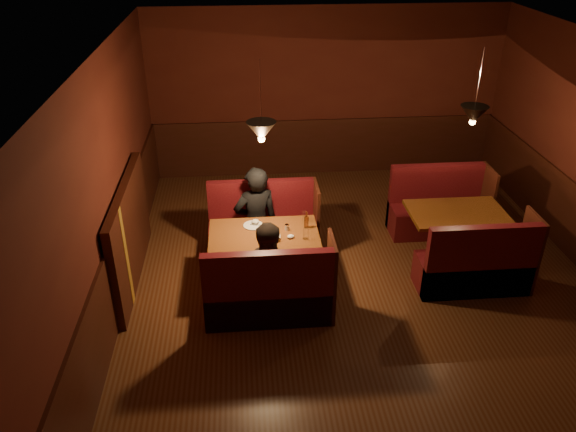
{
  "coord_description": "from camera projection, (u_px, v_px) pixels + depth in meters",
  "views": [
    {
      "loc": [
        -1.46,
        -5.82,
        4.25
      ],
      "look_at": [
        -0.94,
        0.14,
        0.95
      ],
      "focal_mm": 35.0,
      "sensor_mm": 36.0,
      "label": 1
    }
  ],
  "objects": [
    {
      "name": "second_bench_far",
      "position": [
        437.0,
        211.0,
        8.28
      ],
      "size": [
        1.41,
        0.53,
        1.0
      ],
      "color": "#4C060E",
      "rests_on": "ground"
    },
    {
      "name": "second_table",
      "position": [
        456.0,
        224.0,
        7.51
      ],
      "size": [
        1.27,
        0.81,
        0.72
      ],
      "color": "#5A310E",
      "rests_on": "ground"
    },
    {
      "name": "main_bench_near",
      "position": [
        270.0,
        297.0,
        6.44
      ],
      "size": [
        1.49,
        0.53,
        1.01
      ],
      "color": "#4C060E",
      "rests_on": "ground"
    },
    {
      "name": "diner_a",
      "position": [
        255.0,
        201.0,
        7.44
      ],
      "size": [
        0.68,
        0.53,
        1.66
      ],
      "primitive_type": "imported",
      "rotation": [
        0.0,
        0.0,
        3.37
      ],
      "color": "black",
      "rests_on": "ground"
    },
    {
      "name": "room",
      "position": [
        344.0,
        210.0,
        6.75
      ],
      "size": [
        6.02,
        7.02,
        2.92
      ],
      "color": "#562811",
      "rests_on": "ground"
    },
    {
      "name": "second_bench_near",
      "position": [
        477.0,
        269.0,
        6.95
      ],
      "size": [
        1.41,
        0.53,
        1.0
      ],
      "color": "#4C060E",
      "rests_on": "ground"
    },
    {
      "name": "diner_b",
      "position": [
        271.0,
        256.0,
        6.43
      ],
      "size": [
        0.88,
        0.78,
        1.5
      ],
      "primitive_type": "imported",
      "rotation": [
        0.0,
        0.0,
        0.36
      ],
      "color": "black",
      "rests_on": "ground"
    },
    {
      "name": "main_bench_far",
      "position": [
        264.0,
        230.0,
        7.78
      ],
      "size": [
        1.49,
        0.53,
        1.01
      ],
      "color": "#4C060E",
      "rests_on": "ground"
    },
    {
      "name": "main_table",
      "position": [
        265.0,
        244.0,
        7.0
      ],
      "size": [
        1.35,
        0.82,
        0.95
      ],
      "color": "#5A310E",
      "rests_on": "ground"
    }
  ]
}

